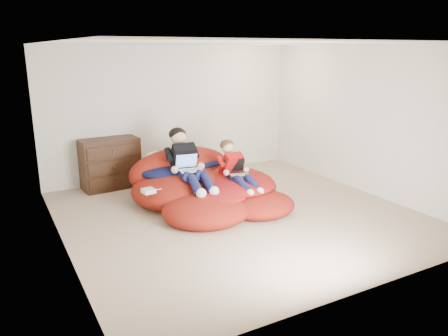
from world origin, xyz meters
The scene contains 9 objects.
room_shell centered at (0.00, 0.00, 0.22)m, with size 5.10×5.10×2.77m.
dresser centered at (-1.33, 2.23, 0.45)m, with size 1.03×0.59×0.90m.
beanbag_pile centered at (-0.18, 0.72, 0.25)m, with size 2.40×2.37×0.89m.
cream_pillow centered at (-0.73, 1.52, 0.62)m, with size 0.41×0.26×0.26m, color silver.
older_boy centered at (-0.48, 0.82, 0.73)m, with size 0.42×1.30×0.86m.
younger_boy centered at (0.20, 0.46, 0.63)m, with size 0.32×1.04×0.71m.
laptop_white centered at (-0.48, 0.72, 0.65)m, with size 0.37×0.37×0.24m.
laptop_black centered at (0.20, 0.41, 0.56)m, with size 0.40×0.43×0.24m.
power_adapter centered at (-1.23, 0.51, 0.42)m, with size 0.17×0.17×0.06m, color silver.
Camera 1 is at (-3.16, -5.34, 2.42)m, focal length 35.00 mm.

